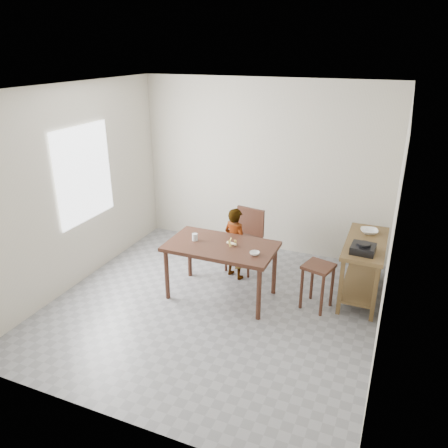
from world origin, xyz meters
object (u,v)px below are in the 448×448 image
at_px(dining_table, 221,271).
at_px(child, 235,243).
at_px(prep_counter, 363,269).
at_px(dining_chair, 244,241).
at_px(stool, 317,286).

relative_size(dining_table, child, 1.33).
xyz_separation_m(dining_table, prep_counter, (1.72, 0.70, 0.03)).
height_order(dining_chair, stool, dining_chair).
xyz_separation_m(prep_counter, stool, (-0.49, -0.49, -0.10)).
bearing_deg(child, dining_chair, -76.92).
relative_size(dining_table, stool, 2.32).
bearing_deg(dining_chair, stool, -17.62).
height_order(dining_table, dining_chair, dining_chair).
relative_size(prep_counter, dining_chair, 1.32).
distance_m(prep_counter, child, 1.75).
bearing_deg(prep_counter, child, -175.54).
bearing_deg(child, prep_counter, -155.01).
xyz_separation_m(dining_table, child, (-0.02, 0.56, 0.15)).
bearing_deg(stool, dining_table, -170.45).
bearing_deg(prep_counter, dining_chair, 175.89).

